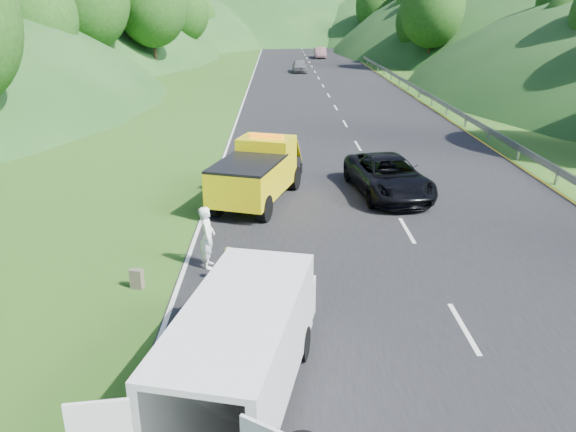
{
  "coord_description": "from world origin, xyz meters",
  "views": [
    {
      "loc": [
        -1.24,
        -13.08,
        6.94
      ],
      "look_at": [
        -0.96,
        2.0,
        1.3
      ],
      "focal_mm": 35.0,
      "sensor_mm": 36.0,
      "label": 1
    }
  ],
  "objects_px": {
    "tow_truck": "(258,172)",
    "woman": "(209,267)",
    "white_van": "(243,345)",
    "child": "(229,285)",
    "worker": "(248,419)",
    "suitcase": "(137,279)",
    "passing_suv": "(387,194)"
  },
  "relations": [
    {
      "from": "child",
      "to": "suitcase",
      "type": "xyz_separation_m",
      "value": [
        -2.4,
        -0.15,
        0.27
      ]
    },
    {
      "from": "tow_truck",
      "to": "worker",
      "type": "xyz_separation_m",
      "value": [
        0.18,
        -12.02,
        -1.16
      ]
    },
    {
      "from": "woman",
      "to": "worker",
      "type": "relative_size",
      "value": 1.05
    },
    {
      "from": "white_van",
      "to": "suitcase",
      "type": "distance_m",
      "value": 5.5
    },
    {
      "from": "passing_suv",
      "to": "white_van",
      "type": "bearing_deg",
      "value": -119.8
    },
    {
      "from": "white_van",
      "to": "child",
      "type": "distance_m",
      "value": 4.82
    },
    {
      "from": "child",
      "to": "suitcase",
      "type": "distance_m",
      "value": 2.41
    },
    {
      "from": "woman",
      "to": "child",
      "type": "xyz_separation_m",
      "value": [
        0.67,
        -1.09,
        0.0
      ]
    },
    {
      "from": "worker",
      "to": "child",
      "type": "bearing_deg",
      "value": 75.16
    },
    {
      "from": "child",
      "to": "suitcase",
      "type": "height_order",
      "value": "suitcase"
    },
    {
      "from": "child",
      "to": "suitcase",
      "type": "bearing_deg",
      "value": -132.74
    },
    {
      "from": "child",
      "to": "worker",
      "type": "bearing_deg",
      "value": -38.1
    },
    {
      "from": "worker",
      "to": "white_van",
      "type": "bearing_deg",
      "value": 75.84
    },
    {
      "from": "child",
      "to": "worker",
      "type": "relative_size",
      "value": 0.61
    },
    {
      "from": "passing_suv",
      "to": "child",
      "type": "bearing_deg",
      "value": -134.28
    },
    {
      "from": "white_van",
      "to": "passing_suv",
      "type": "distance_m",
      "value": 13.2
    },
    {
      "from": "tow_truck",
      "to": "woman",
      "type": "relative_size",
      "value": 3.27
    },
    {
      "from": "woman",
      "to": "suitcase",
      "type": "bearing_deg",
      "value": 121.98
    },
    {
      "from": "white_van",
      "to": "child",
      "type": "bearing_deg",
      "value": 110.68
    },
    {
      "from": "tow_truck",
      "to": "woman",
      "type": "xyz_separation_m",
      "value": [
        -1.23,
        -5.71,
        -1.16
      ]
    },
    {
      "from": "suitcase",
      "to": "white_van",
      "type": "bearing_deg",
      "value": -55.8
    },
    {
      "from": "worker",
      "to": "suitcase",
      "type": "bearing_deg",
      "value": 98.83
    },
    {
      "from": "tow_truck",
      "to": "child",
      "type": "height_order",
      "value": "tow_truck"
    },
    {
      "from": "white_van",
      "to": "worker",
      "type": "relative_size",
      "value": 3.65
    },
    {
      "from": "tow_truck",
      "to": "white_van",
      "type": "bearing_deg",
      "value": -72.2
    },
    {
      "from": "tow_truck",
      "to": "white_van",
      "type": "relative_size",
      "value": 0.94
    },
    {
      "from": "child",
      "to": "worker",
      "type": "distance_m",
      "value": 5.26
    },
    {
      "from": "worker",
      "to": "passing_suv",
      "type": "relative_size",
      "value": 0.32
    },
    {
      "from": "worker",
      "to": "passing_suv",
      "type": "xyz_separation_m",
      "value": [
        4.86,
        12.75,
        0.0
      ]
    },
    {
      "from": "child",
      "to": "passing_suv",
      "type": "xyz_separation_m",
      "value": [
        5.61,
        7.54,
        0.0
      ]
    },
    {
      "from": "white_van",
      "to": "woman",
      "type": "bearing_deg",
      "value": 115.64
    },
    {
      "from": "tow_truck",
      "to": "worker",
      "type": "relative_size",
      "value": 3.43
    }
  ]
}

